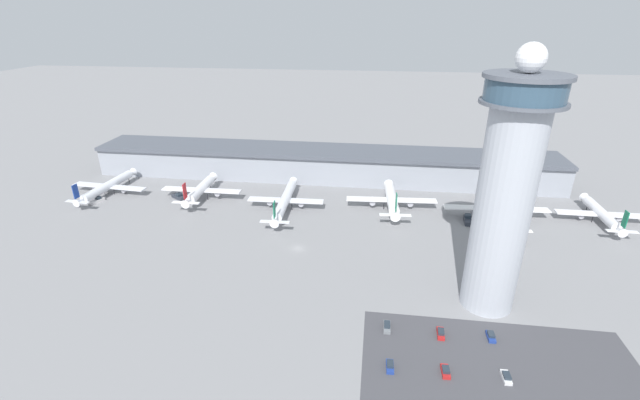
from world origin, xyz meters
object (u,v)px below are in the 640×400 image
airplane_gate_delta (392,199)px  car_red_hatchback (445,371)px  airplane_gate_bravo (201,189)px  airplane_gate_foxtrot (601,214)px  car_silver_sedan (390,366)px  airplane_gate_alpha (108,186)px  car_maroon_suv (491,336)px  car_yellow_taxi (441,333)px  car_black_suv (387,326)px  service_truck_baggage (98,200)px  airplane_gate_echo (497,208)px  control_tower (506,191)px  airplane_gate_charlie (285,200)px  service_truck_catering (468,220)px  service_truck_fuel (179,197)px  car_white_wagon (506,377)px

airplane_gate_delta → car_red_hatchback: size_ratio=9.11×
airplane_gate_bravo → airplane_gate_foxtrot: size_ratio=1.07×
car_silver_sedan → airplane_gate_alpha: bearing=144.8°
car_maroon_suv → car_silver_sedan: (-25.30, -13.40, 0.02)m
car_silver_sedan → car_yellow_taxi: (12.91, 12.78, 0.02)m
car_black_suv → service_truck_baggage: bearing=152.3°
car_yellow_taxi → airplane_gate_echo: bearing=67.4°
car_silver_sedan → car_red_hatchback: car_silver_sedan is taller
control_tower → car_silver_sedan: 51.42m
airplane_gate_charlie → car_black_suv: (41.18, -67.98, -3.81)m
airplane_gate_delta → airplane_gate_foxtrot: size_ratio=1.14×
service_truck_baggage → car_black_suv: bearing=-27.7°
airplane_gate_alpha → car_maroon_suv: 166.60m
service_truck_catering → car_yellow_taxi: (-18.24, -66.72, -0.50)m
airplane_gate_echo → control_tower: bearing=-105.6°
service_truck_fuel → car_black_suv: 115.95m
service_truck_catering → service_truck_fuel: size_ratio=0.97×
service_truck_baggage → car_yellow_taxi: 151.39m
airplane_gate_delta → car_silver_sedan: size_ratio=9.11×
airplane_gate_charlie → airplane_gate_delta: (43.49, 6.24, 0.16)m
airplane_gate_foxtrot → service_truck_baggage: airplane_gate_foxtrot is taller
car_silver_sedan → car_black_suv: car_black_suv is taller
service_truck_catering → car_maroon_suv: (-5.85, -66.10, -0.55)m
airplane_gate_foxtrot → airplane_gate_charlie: bearing=-177.9°
airplane_gate_foxtrot → service_truck_fuel: airplane_gate_foxtrot is taller
airplane_gate_charlie → service_truck_baggage: (-81.89, -3.38, -3.52)m
airplane_gate_charlie → car_white_wagon: 105.71m
airplane_gate_charlie → service_truck_fuel: size_ratio=5.81×
control_tower → car_red_hatchback: 46.02m
control_tower → airplane_gate_alpha: 164.96m
airplane_gate_charlie → car_silver_sedan: size_ratio=10.70×
airplane_gate_delta → airplane_gate_echo: size_ratio=0.89×
airplane_gate_bravo → car_black_suv: airplane_gate_bravo is taller
airplane_gate_echo → car_maroon_suv: size_ratio=10.25×
airplane_gate_charlie → airplane_gate_alpha: bearing=176.0°
control_tower → airplane_gate_bravo: 126.09m
airplane_gate_foxtrot → service_truck_baggage: size_ratio=5.15×
car_white_wagon → airplane_gate_delta: bearing=105.3°
airplane_gate_foxtrot → airplane_gate_echo: bearing=-177.4°
airplane_gate_charlie → car_yellow_taxi: bearing=-51.5°
airplane_gate_delta → service_truck_baggage: bearing=-175.6°
car_maroon_suv → car_silver_sedan: size_ratio=1.00×
control_tower → airplane_gate_alpha: control_tower is taller
airplane_gate_bravo → airplane_gate_delta: airplane_gate_delta is taller
airplane_gate_bravo → car_yellow_taxi: 119.44m
airplane_gate_foxtrot → airplane_gate_bravo: bearing=179.6°
airplane_gate_alpha → car_white_wagon: airplane_gate_alpha is taller
car_red_hatchback → airplane_gate_alpha: bearing=147.4°
car_silver_sedan → car_black_suv: bearing=92.4°
airplane_gate_alpha → airplane_gate_echo: 166.73m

